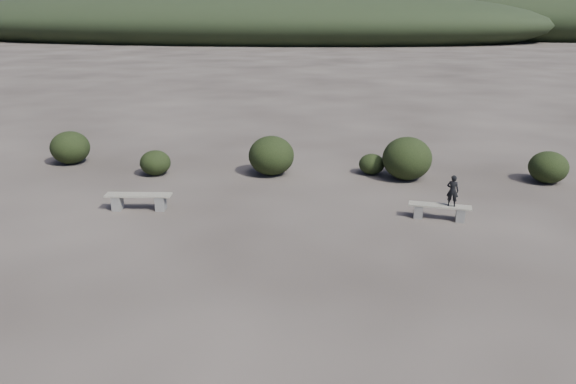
# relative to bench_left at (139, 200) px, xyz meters

# --- Properties ---
(ground) EXTENTS (1200.00, 1200.00, 0.00)m
(ground) POSITION_rel_bench_left_xyz_m (3.96, -4.46, -0.29)
(ground) COLOR #2E2723
(ground) RESTS_ON ground
(bench_left) EXTENTS (1.93, 0.66, 0.47)m
(bench_left) POSITION_rel_bench_left_xyz_m (0.00, 0.00, 0.00)
(bench_left) COLOR slate
(bench_left) RESTS_ON ground
(bench_right) EXTENTS (1.71, 0.51, 0.42)m
(bench_right) POSITION_rel_bench_left_xyz_m (8.52, 0.62, -0.03)
(bench_right) COLOR slate
(bench_right) RESTS_ON ground
(seated_person) EXTENTS (0.36, 0.28, 0.88)m
(seated_person) POSITION_rel_bench_left_xyz_m (8.81, 0.60, 0.57)
(seated_person) COLOR black
(seated_person) RESTS_ON bench_right
(shrub_a) EXTENTS (1.06, 1.06, 0.87)m
(shrub_a) POSITION_rel_bench_left_xyz_m (-0.89, 3.46, 0.15)
(shrub_a) COLOR black
(shrub_a) RESTS_ON ground
(shrub_b) EXTENTS (1.59, 1.59, 1.36)m
(shrub_b) POSITION_rel_bench_left_xyz_m (3.10, 4.16, 0.39)
(shrub_b) COLOR black
(shrub_b) RESTS_ON ground
(shrub_c) EXTENTS (0.90, 0.90, 0.72)m
(shrub_c) POSITION_rel_bench_left_xyz_m (6.56, 4.79, 0.07)
(shrub_c) COLOR black
(shrub_c) RESTS_ON ground
(shrub_d) EXTENTS (1.66, 1.66, 1.46)m
(shrub_d) POSITION_rel_bench_left_xyz_m (7.74, 4.37, 0.44)
(shrub_d) COLOR black
(shrub_d) RESTS_ON ground
(shrub_e) EXTENTS (1.27, 1.27, 1.06)m
(shrub_e) POSITION_rel_bench_left_xyz_m (12.38, 4.75, 0.24)
(shrub_e) COLOR black
(shrub_e) RESTS_ON ground
(shrub_f) EXTENTS (1.43, 1.43, 1.21)m
(shrub_f) POSITION_rel_bench_left_xyz_m (-4.61, 4.38, 0.32)
(shrub_f) COLOR black
(shrub_f) RESTS_ON ground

